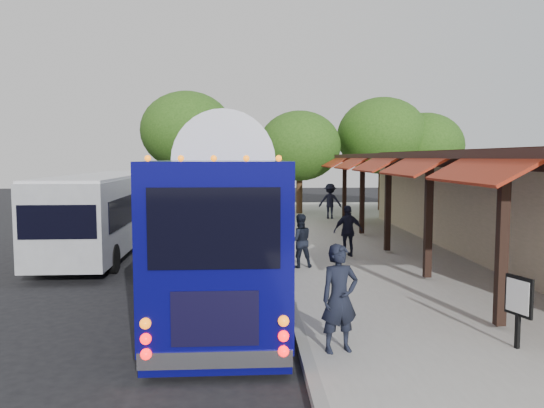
# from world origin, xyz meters

# --- Properties ---
(ground) EXTENTS (90.00, 90.00, 0.00)m
(ground) POSITION_xyz_m (0.00, 0.00, 0.00)
(ground) COLOR black
(ground) RESTS_ON ground
(sidewalk) EXTENTS (10.00, 40.00, 0.15)m
(sidewalk) POSITION_xyz_m (5.00, 4.00, 0.07)
(sidewalk) COLOR #9E9B93
(sidewalk) RESTS_ON ground
(curb) EXTENTS (0.20, 40.00, 0.16)m
(curb) POSITION_xyz_m (0.05, 4.00, 0.07)
(curb) COLOR gray
(curb) RESTS_ON ground
(station_shelter) EXTENTS (8.15, 20.00, 3.60)m
(station_shelter) POSITION_xyz_m (8.38, 4.00, 1.85)
(station_shelter) COLOR tan
(station_shelter) RESTS_ON ground
(coach_bus) EXTENTS (2.47, 11.06, 3.51)m
(coach_bus) POSITION_xyz_m (-1.45, -0.43, 1.89)
(coach_bus) COLOR #08075C
(coach_bus) RESTS_ON ground
(city_bus) EXTENTS (2.45, 10.26, 2.74)m
(city_bus) POSITION_xyz_m (-5.89, 5.37, 1.52)
(city_bus) COLOR gray
(city_bus) RESTS_ON ground
(ped_a) EXTENTS (0.74, 0.59, 1.78)m
(ped_a) POSITION_xyz_m (0.60, -5.00, 1.04)
(ped_a) COLOR black
(ped_a) RESTS_ON sidewalk
(ped_b) EXTENTS (0.84, 0.69, 1.56)m
(ped_b) POSITION_xyz_m (0.60, 1.73, 0.93)
(ped_b) COLOR black
(ped_b) RESTS_ON sidewalk
(ped_c) EXTENTS (1.03, 0.57, 1.66)m
(ped_c) POSITION_xyz_m (2.33, 3.35, 0.98)
(ped_c) COLOR black
(ped_c) RESTS_ON sidewalk
(ped_d) EXTENTS (1.30, 0.93, 1.83)m
(ped_d) POSITION_xyz_m (3.40, 14.00, 1.06)
(ped_d) COLOR black
(ped_d) RESTS_ON sidewalk
(sign_board) EXTENTS (0.23, 0.54, 1.22)m
(sign_board) POSITION_xyz_m (3.60, -5.00, 0.98)
(sign_board) COLOR black
(sign_board) RESTS_ON sidewalk
(tree_left) EXTENTS (4.68, 4.68, 5.99)m
(tree_left) POSITION_xyz_m (2.04, 16.71, 3.99)
(tree_left) COLOR #382314
(tree_left) RESTS_ON ground
(tree_mid) EXTENTS (5.43, 5.43, 6.95)m
(tree_mid) POSITION_xyz_m (7.20, 18.37, 4.63)
(tree_mid) COLOR #382314
(tree_mid) RESTS_ON ground
(tree_right) EXTENTS (4.73, 4.73, 6.06)m
(tree_right) POSITION_xyz_m (9.87, 18.54, 4.04)
(tree_right) COLOR #382314
(tree_right) RESTS_ON ground
(tree_far) EXTENTS (5.88, 5.88, 7.53)m
(tree_far) POSITION_xyz_m (-4.74, 20.69, 5.02)
(tree_far) COLOR #382314
(tree_far) RESTS_ON ground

